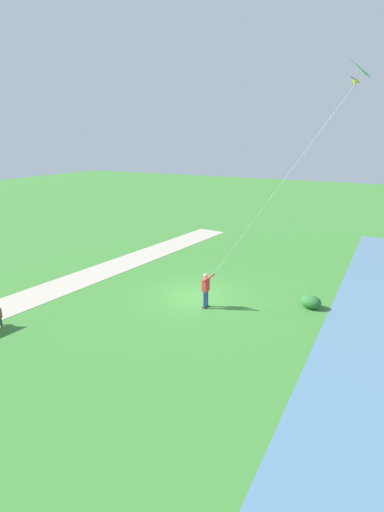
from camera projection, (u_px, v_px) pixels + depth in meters
ground_plane at (197, 296)px, 20.22m from camera, size 120.00×120.00×0.00m
walkway_path at (65, 285)px, 21.78m from camera, size 5.75×32.08×0.02m
person_kite_flyer at (206, 287)px, 18.61m from camera, size 0.62×0.52×1.83m
flying_kite at (346, 75)px, 13.33m from camera, size 5.46×1.69×8.68m
lakeside_shrub at (311, 302)px, 18.76m from camera, size 0.97×0.78×0.64m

